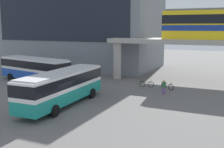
# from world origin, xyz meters

# --- Properties ---
(ground_plane) EXTENTS (120.00, 120.00, 0.00)m
(ground_plane) POSITION_xyz_m (0.00, 10.00, 0.00)
(ground_plane) COLOR #605E5B
(station_building) EXTENTS (27.35, 14.58, 18.30)m
(station_building) POSITION_xyz_m (-12.74, 25.37, 9.16)
(station_building) COLOR slate
(station_building) RESTS_ON ground_plane
(bus_main) EXTENTS (2.99, 11.11, 3.22)m
(bus_main) POSITION_xyz_m (-0.48, 1.25, 1.99)
(bus_main) COLOR teal
(bus_main) RESTS_ON ground_plane
(bus_secondary) EXTENTS (11.32, 4.64, 3.22)m
(bus_secondary) POSITION_xyz_m (-10.32, 9.00, 1.99)
(bus_secondary) COLOR #1E4CB2
(bus_secondary) RESTS_ON ground_plane
(bicycle_green) EXTENTS (1.76, 0.46, 1.04)m
(bicycle_green) POSITION_xyz_m (4.09, 12.16, 0.36)
(bicycle_green) COLOR black
(bicycle_green) RESTS_ON ground_plane
(bicycle_brown) EXTENTS (1.66, 0.78, 1.04)m
(bicycle_brown) POSITION_xyz_m (6.65, 12.09, 0.36)
(bicycle_brown) COLOR black
(bicycle_brown) RESTS_ON ground_plane
(pedestrian_near_building) EXTENTS (0.48, 0.44, 1.58)m
(pedestrian_near_building) POSITION_xyz_m (6.90, 9.43, 0.73)
(pedestrian_near_building) COLOR #724C8C
(pedestrian_near_building) RESTS_ON ground_plane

